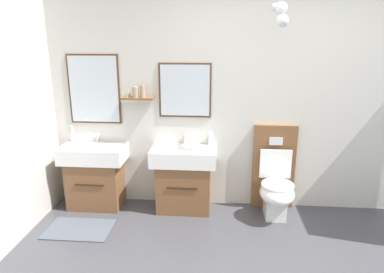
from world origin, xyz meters
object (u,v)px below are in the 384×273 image
at_px(toilet, 275,182).
at_px(toothbrush_cup, 73,138).
at_px(vanity_sink_left, 95,174).
at_px(soap_dispenser, 211,139).
at_px(vanity_sink_right, 184,177).

xyz_separation_m(toilet, toothbrush_cup, (-2.37, 0.16, 0.42)).
bearing_deg(toothbrush_cup, vanity_sink_left, -25.62).
distance_m(vanity_sink_left, soap_dispenser, 1.42).
relative_size(toothbrush_cup, soap_dispenser, 1.15).
relative_size(vanity_sink_left, toothbrush_cup, 3.63).
height_order(vanity_sink_right, toilet, toilet).
bearing_deg(toothbrush_cup, soap_dispenser, 0.36).
bearing_deg(vanity_sink_right, toothbrush_cup, 174.10).
distance_m(vanity_sink_right, toothbrush_cup, 1.40).
bearing_deg(vanity_sink_right, toilet, -1.26).
xyz_separation_m(vanity_sink_right, soap_dispenser, (0.30, 0.15, 0.42)).
height_order(toilet, toothbrush_cup, toilet).
xyz_separation_m(toothbrush_cup, soap_dispenser, (1.63, 0.01, 0.02)).
distance_m(toilet, toothbrush_cup, 2.41).
relative_size(vanity_sink_right, toilet, 0.74).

